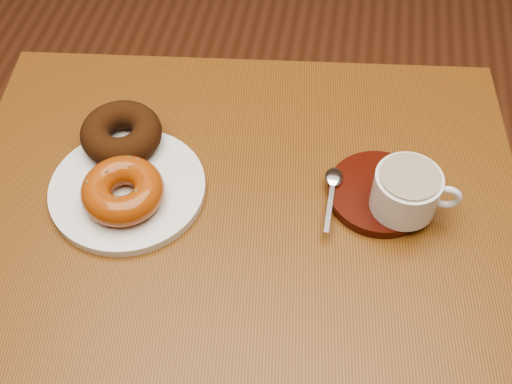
% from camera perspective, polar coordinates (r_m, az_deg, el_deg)
% --- Properties ---
extents(ground, '(6.00, 6.00, 0.00)m').
position_cam_1_polar(ground, '(1.56, -4.02, -9.68)').
color(ground, brown).
rests_on(ground, ground).
extents(cafe_table, '(0.80, 0.64, 0.70)m').
position_cam_1_polar(cafe_table, '(0.94, -1.21, -4.79)').
color(cafe_table, brown).
rests_on(cafe_table, ground).
extents(donut_plate, '(0.27, 0.27, 0.01)m').
position_cam_1_polar(donut_plate, '(0.87, -11.33, 0.29)').
color(donut_plate, silver).
rests_on(donut_plate, cafe_table).
extents(donut_cinnamon, '(0.12, 0.12, 0.04)m').
position_cam_1_polar(donut_cinnamon, '(0.90, -11.89, 5.14)').
color(donut_cinnamon, black).
rests_on(donut_cinnamon, donut_plate).
extents(donut_caramel, '(0.12, 0.12, 0.04)m').
position_cam_1_polar(donut_caramel, '(0.83, -11.77, 0.13)').
color(donut_caramel, '#984210').
rests_on(donut_caramel, donut_plate).
extents(saucer, '(0.16, 0.16, 0.01)m').
position_cam_1_polar(saucer, '(0.86, 10.90, -0.10)').
color(saucer, '#350D07').
rests_on(saucer, cafe_table).
extents(coffee_cup, '(0.11, 0.08, 0.06)m').
position_cam_1_polar(coffee_cup, '(0.82, 13.29, 0.09)').
color(coffee_cup, silver).
rests_on(coffee_cup, saucer).
extents(teaspoon, '(0.02, 0.11, 0.01)m').
position_cam_1_polar(teaspoon, '(0.85, 6.86, 0.82)').
color(teaspoon, silver).
rests_on(teaspoon, saucer).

